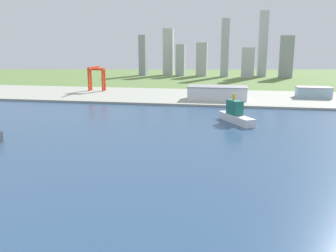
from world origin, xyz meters
The scene contains 8 objects.
ground_plane centered at (0.00, 300.00, 0.00)m, with size 2400.00×2400.00×0.00m, color #5F7E41.
water_bay centered at (0.00, 240.00, 0.07)m, with size 840.00×360.00×0.15m, color #2D4C70.
industrial_pier centered at (0.00, 490.00, 1.25)m, with size 840.00×140.00×2.50m, color #A4A698.
ferry_boat centered at (50.11, 343.04, 7.01)m, with size 31.25×43.66×24.51m.
port_crane_red centered at (-144.20, 514.42, 27.28)m, with size 23.01×37.82×34.49m.
warehouse_main centered at (28.56, 462.85, 10.41)m, with size 70.17×32.90×15.78m.
warehouse_annex centered at (144.57, 499.67, 9.15)m, with size 41.25×23.09×13.25m.
distant_skyline centered at (10.09, 827.33, 47.93)m, with size 324.74×58.54×136.22m.
Camera 1 is at (48.00, 31.48, 65.69)m, focal length 38.49 mm.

